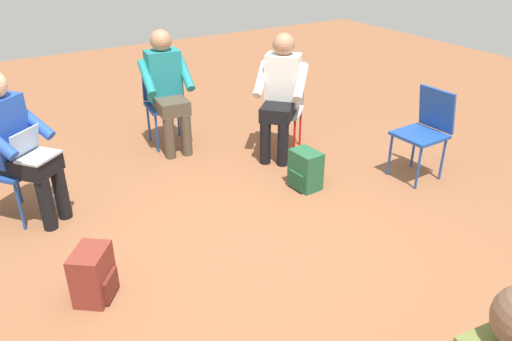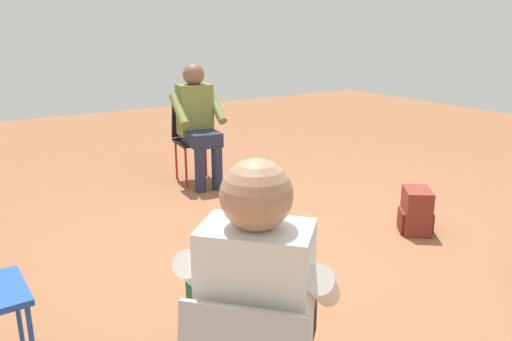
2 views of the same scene
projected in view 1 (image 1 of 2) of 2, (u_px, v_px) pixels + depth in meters
ground_plane at (243, 253)px, 3.71m from camera, size 14.00×14.00×0.00m
chair_northwest at (3, 161)px, 3.99m from camera, size 0.58×0.58×0.85m
chair_east at (426, 127)px, 4.62m from camera, size 0.45×0.41×0.85m
chair_north at (164, 99)px, 5.35m from camera, size 0.44×0.48×0.85m
chair_northeast at (284, 104)px, 5.21m from camera, size 0.59×0.58×0.85m
person_with_laptop at (15, 141)px, 3.85m from camera, size 0.63×0.64×1.24m
person_in_white at (281, 90)px, 4.97m from camera, size 0.63×0.63×1.24m
person_in_teal at (167, 85)px, 5.12m from camera, size 0.53×0.55×1.24m
backpack_near_laptop_user at (305, 172)px, 4.55m from camera, size 0.26×0.29×0.36m
backpack_by_empty_chair at (93, 277)px, 3.22m from camera, size 0.33×0.34×0.36m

